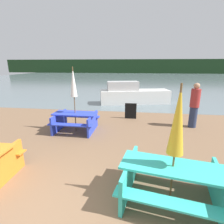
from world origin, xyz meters
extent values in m
cube|color=slate|center=(0.00, 32.48, 0.00)|extent=(60.00, 50.00, 0.00)
cube|color=#193319|center=(0.00, 52.48, 2.00)|extent=(80.00, 1.60, 4.00)
cube|color=#33B7A8|center=(2.24, 1.05, 0.73)|extent=(1.99, 1.03, 0.04)
cube|color=#33B7A8|center=(2.14, 0.51, 0.41)|extent=(1.92, 0.62, 0.04)
cube|color=#33B7A8|center=(2.34, 1.60, 0.41)|extent=(1.92, 0.62, 0.04)
cube|color=#33B7A8|center=(1.45, 1.20, 0.35)|extent=(0.32, 1.37, 0.71)
cube|color=#33B7A8|center=(3.04, 0.91, 0.35)|extent=(0.32, 1.37, 0.71)
cube|color=orange|center=(-1.30, 1.10, 0.37)|extent=(0.12, 1.38, 0.75)
cube|color=blue|center=(-0.79, 4.38, 0.71)|extent=(1.67, 0.72, 0.04)
cube|color=blue|center=(-0.80, 3.83, 0.43)|extent=(1.66, 0.30, 0.04)
cube|color=blue|center=(-0.78, 4.93, 0.43)|extent=(1.66, 0.30, 0.04)
cube|color=blue|center=(-1.48, 4.39, 0.34)|extent=(0.09, 1.38, 0.69)
cube|color=blue|center=(-0.10, 4.37, 0.34)|extent=(0.09, 1.38, 0.69)
cylinder|color=brown|center=(-0.79, 4.38, 1.24)|extent=(0.04, 0.04, 2.47)
cone|color=white|center=(-0.79, 4.38, 1.92)|extent=(0.25, 0.25, 1.10)
cylinder|color=brown|center=(2.24, 1.05, 1.13)|extent=(0.04, 0.04, 2.26)
cone|color=gold|center=(2.24, 1.05, 1.64)|extent=(0.29, 0.29, 1.25)
cube|color=silver|center=(1.45, 9.81, 0.45)|extent=(4.73, 2.26, 0.89)
cube|color=#B2B2B2|center=(0.66, 9.62, 1.18)|extent=(2.15, 1.30, 0.58)
cylinder|color=#283351|center=(3.91, 5.45, 0.43)|extent=(0.31, 0.31, 0.87)
cylinder|color=maroon|center=(3.91, 5.45, 1.23)|extent=(0.37, 0.37, 0.74)
sphere|color=tan|center=(3.91, 5.45, 1.72)|extent=(0.24, 0.24, 0.24)
cube|color=black|center=(1.31, 6.30, 0.38)|extent=(0.55, 0.08, 0.75)
camera|label=1|loc=(1.51, -1.89, 2.55)|focal=28.00mm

